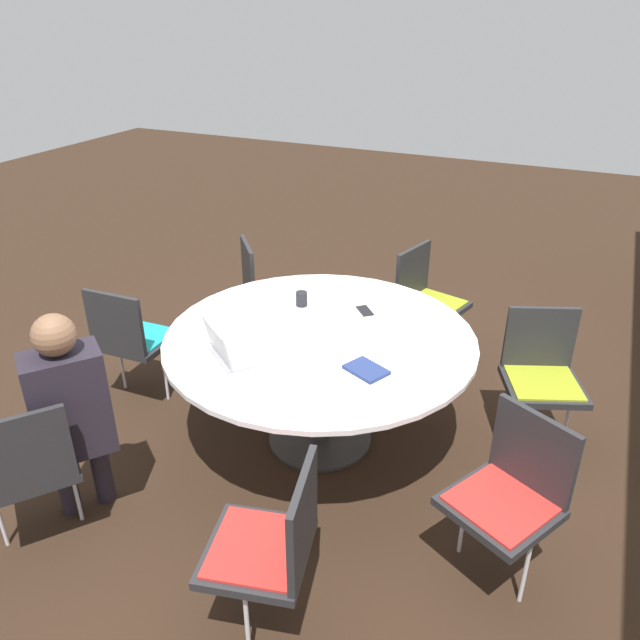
{
  "coord_description": "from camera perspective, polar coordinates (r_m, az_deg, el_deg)",
  "views": [
    {
      "loc": [
        2.84,
        1.31,
        2.45
      ],
      "look_at": [
        0.0,
        0.0,
        0.84
      ],
      "focal_mm": 35.0,
      "sensor_mm": 36.0,
      "label": 1
    }
  ],
  "objects": [
    {
      "name": "laptop",
      "position": [
        3.35,
        -8.29,
        -2.76
      ],
      "size": [
        0.38,
        0.39,
        0.21
      ],
      "rotation": [
        0.0,
        0.0,
        4.07
      ],
      "color": "#99999E",
      "rests_on": "conference_table"
    },
    {
      "name": "chair_2",
      "position": [
        3.01,
        17.08,
        -14.52
      ],
      "size": [
        0.58,
        0.58,
        0.85
      ],
      "rotation": [
        0.0,
        0.0,
        10.52
      ],
      "color": "#262628",
      "rests_on": "ground_plane"
    },
    {
      "name": "cell_phone",
      "position": [
        3.85,
        4.11,
        0.85
      ],
      "size": [
        0.15,
        0.15,
        0.01
      ],
      "color": "black",
      "rests_on": "conference_table"
    },
    {
      "name": "ground_plane",
      "position": [
        3.97,
        0.0,
        -10.78
      ],
      "size": [
        16.0,
        16.0,
        0.0
      ],
      "primitive_type": "plane",
      "color": "black"
    },
    {
      "name": "spiral_notebook",
      "position": [
        3.24,
        4.25,
        -4.56
      ],
      "size": [
        0.22,
        0.25,
        0.02
      ],
      "color": "navy",
      "rests_on": "conference_table"
    },
    {
      "name": "conference_table",
      "position": [
        3.62,
        0.0,
        -2.78
      ],
      "size": [
        1.79,
        1.79,
        0.74
      ],
      "color": "#333333",
      "rests_on": "ground_plane"
    },
    {
      "name": "chair_4",
      "position": [
        4.68,
        9.68,
        2.26
      ],
      "size": [
        0.53,
        0.52,
        0.85
      ],
      "rotation": [
        0.0,
        0.0,
        12.31
      ],
      "color": "#262628",
      "rests_on": "ground_plane"
    },
    {
      "name": "person_0",
      "position": [
        3.28,
        -21.94,
        -7.31
      ],
      "size": [
        0.42,
        0.39,
        1.2
      ],
      "rotation": [
        0.0,
        0.0,
        8.78
      ],
      "color": "#231E28",
      "rests_on": "ground_plane"
    },
    {
      "name": "chair_1",
      "position": [
        2.68,
        -4.35,
        -19.5
      ],
      "size": [
        0.53,
        0.51,
        0.85
      ],
      "rotation": [
        0.0,
        0.0,
        9.66
      ],
      "color": "#262628",
      "rests_on": "ground_plane"
    },
    {
      "name": "chair_3",
      "position": [
        3.92,
        19.63,
        -4.28
      ],
      "size": [
        0.56,
        0.57,
        0.85
      ],
      "rotation": [
        0.0,
        0.0,
        11.39
      ],
      "color": "#262628",
      "rests_on": "ground_plane"
    },
    {
      "name": "coffee_cup",
      "position": [
        3.9,
        -1.7,
        1.94
      ],
      "size": [
        0.07,
        0.07,
        0.09
      ],
      "color": "black",
      "rests_on": "conference_table"
    },
    {
      "name": "chair_0",
      "position": [
        3.32,
        -25.25,
        -11.77
      ],
      "size": [
        0.6,
        0.6,
        0.85
      ],
      "rotation": [
        0.0,
        0.0,
        8.78
      ],
      "color": "#262628",
      "rests_on": "ground_plane"
    },
    {
      "name": "chair_6",
      "position": [
        4.25,
        -16.92,
        -1.28
      ],
      "size": [
        0.44,
        0.46,
        0.85
      ],
      "rotation": [
        0.0,
        0.0,
        14.17
      ],
      "color": "#262628",
      "rests_on": "ground_plane"
    },
    {
      "name": "chair_5",
      "position": [
        4.81,
        -5.02,
        3.25
      ],
      "size": [
        0.61,
        0.61,
        0.85
      ],
      "rotation": [
        0.0,
        0.0,
        13.27
      ],
      "color": "#262628",
      "rests_on": "ground_plane"
    }
  ]
}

